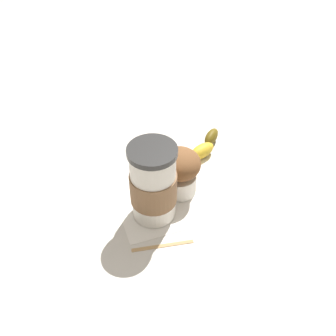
{
  "coord_description": "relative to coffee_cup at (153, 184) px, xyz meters",
  "views": [
    {
      "loc": [
        -0.55,
        0.06,
        0.56
      ],
      "look_at": [
        0.0,
        0.0,
        0.06
      ],
      "focal_mm": 42.0,
      "sensor_mm": 36.0,
      "label": 1
    }
  ],
  "objects": [
    {
      "name": "paper_napkin",
      "position": [
        0.06,
        -0.03,
        -0.08
      ],
      "size": [
        0.26,
        0.26,
        0.0
      ],
      "primitive_type": "cube",
      "rotation": [
        0.0,
        0.0,
        0.23
      ],
      "color": "white",
      "rests_on": "ground_plane"
    },
    {
      "name": "banana",
      "position": [
        0.14,
        -0.09,
        -0.06
      ],
      "size": [
        0.14,
        0.19,
        0.03
      ],
      "color": "gold",
      "rests_on": "paper_napkin"
    },
    {
      "name": "muffin",
      "position": [
        0.05,
        -0.05,
        -0.02
      ],
      "size": [
        0.08,
        0.08,
        0.1
      ],
      "color": "white",
      "rests_on": "paper_napkin"
    },
    {
      "name": "ground_plane",
      "position": [
        0.06,
        -0.03,
        -0.08
      ],
      "size": [
        3.0,
        3.0,
        0.0
      ],
      "primitive_type": "plane",
      "color": "beige"
    },
    {
      "name": "wooden_stirrer",
      "position": [
        -0.08,
        -0.01,
        -0.08
      ],
      "size": [
        0.02,
        0.11,
        0.0
      ],
      "primitive_type": "cube",
      "rotation": [
        0.0,
        0.0,
        1.65
      ],
      "color": "tan",
      "rests_on": "ground_plane"
    },
    {
      "name": "coffee_cup",
      "position": [
        0.0,
        0.0,
        0.0
      ],
      "size": [
        0.09,
        0.09,
        0.15
      ],
      "color": "silver",
      "rests_on": "paper_napkin"
    }
  ]
}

